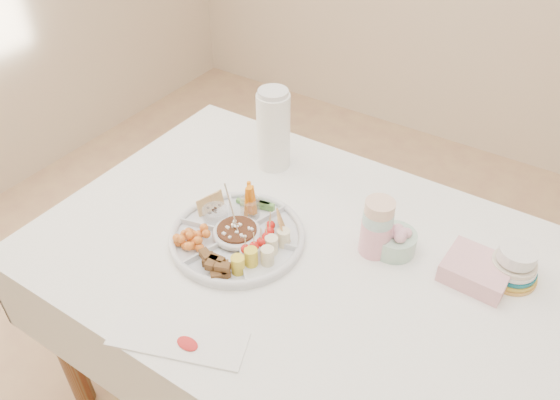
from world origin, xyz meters
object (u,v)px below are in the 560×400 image
Objects in this scene: dining_table at (304,338)px; plate_stack at (513,265)px; party_tray at (237,235)px; thermos at (273,128)px.

dining_table is 11.00× the size of plate_stack.
party_tray is 0.74m from plate_stack.
party_tray is 0.41m from thermos.
plate_stack is at bearing 23.73° from dining_table.
plate_stack is at bearing 22.17° from party_tray.
plate_stack is (0.49, 0.22, 0.42)m from dining_table.
plate_stack reaches higher than dining_table.
thermos reaches higher than party_tray.
dining_table is 4.00× the size of party_tray.
party_tray is 1.34× the size of thermos.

